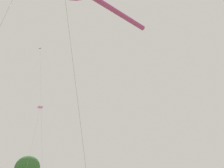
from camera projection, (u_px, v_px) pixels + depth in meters
The scene contains 2 objects.
small_kite_box_yellow at pixel (40, 62), 38.23m from camera, with size 2.16×4.34×25.42m.
small_kite_streamer_purple at pixel (39, 112), 36.54m from camera, with size 3.01×2.98×14.99m.
Camera 1 is at (-8.66, -0.45, 1.95)m, focal length 34.50 mm.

